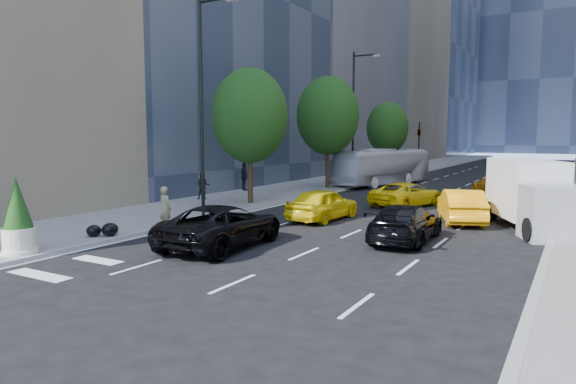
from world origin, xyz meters
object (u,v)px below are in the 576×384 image
Objects in this scene: skateboarder at (165,211)px; box_truck at (532,195)px; city_bus at (383,167)px; planter_shrub at (18,217)px; trash_can at (21,237)px; black_sedan_mercedes at (406,223)px; black_sedan_lincoln at (222,226)px.

skateboarder is 15.03m from box_truck.
planter_shrub is (-1.86, -29.10, -0.12)m from city_bus.
box_truck is at bearing 43.73° from trash_can.
black_sedan_mercedes is at bearing -151.72° from box_truck.
trash_can is (-4.87, -4.32, -0.14)m from black_sedan_lincoln.
city_bus reaches higher than skateboarder.
planter_shrub is at bearing -159.47° from box_truck.
black_sedan_mercedes is 0.46× the size of city_bus.
planter_shrub reaches higher than skateboarder.
black_sedan_lincoln is at bearing 41.59° from trash_can.
city_bus is (-2.80, 24.58, 0.69)m from black_sedan_lincoln.
skateboarder is 1.93× the size of trash_can.
black_sedan_lincoln is at bearing -69.38° from city_bus.
box_truck is at bearing -138.59° from black_sedan_lincoln.
black_sedan_lincoln is 1.13× the size of black_sedan_mercedes.
trash_can is 0.37× the size of planter_shrub.
box_truck reaches higher than black_sedan_lincoln.
skateboarder is 0.33× the size of black_sedan_lincoln.
black_sedan_mercedes is 13.19m from planter_shrub.
black_sedan_lincoln is 0.52× the size of city_bus.
skateboarder is 0.17× the size of city_bus.
skateboarder is at bearing -171.75° from box_truck.
black_sedan_lincoln is 12.84m from box_truck.
black_sedan_mercedes is (5.29, 4.11, -0.06)m from black_sedan_lincoln.
black_sedan_mercedes is 0.75× the size of box_truck.
city_bus reaches higher than black_sedan_mercedes.
black_sedan_lincoln is 6.51m from trash_can.
city_bus is 19.57m from box_truck.
box_truck is (9.09, 9.03, 0.70)m from black_sedan_lincoln.
skateboarder is 5.49m from trash_can.
planter_shrub is (-13.75, -13.56, -0.13)m from box_truck.
planter_shrub is at bearing 90.43° from skateboarder.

